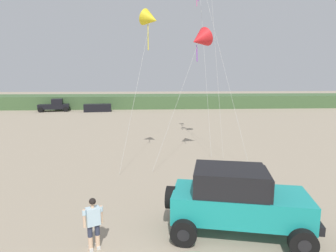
{
  "coord_description": "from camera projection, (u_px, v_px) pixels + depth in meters",
  "views": [
    {
      "loc": [
        -0.43,
        -5.18,
        5.17
      ],
      "look_at": [
        0.17,
        4.2,
        3.59
      ],
      "focal_mm": 30.26,
      "sensor_mm": 36.0,
      "label": 1
    }
  ],
  "objects": [
    {
      "name": "kite_pink_ribbon",
      "position": [
        200.0,
        39.0,
        16.88
      ],
      "size": [
        3.84,
        3.01,
        8.32
      ],
      "color": "red",
      "rests_on": "ground_plane"
    },
    {
      "name": "kite_yellow_diamond",
      "position": [
        150.0,
        19.0,
        16.42
      ],
      "size": [
        2.56,
        3.17,
        9.3
      ],
      "color": "yellow",
      "rests_on": "ground_plane"
    },
    {
      "name": "distant_sedan",
      "position": [
        98.0,
        108.0,
        44.79
      ],
      "size": [
        4.38,
        2.22,
        1.2
      ],
      "primitive_type": "cube",
      "rotation": [
        0.0,
        0.0,
        0.13
      ],
      "color": "black",
      "rests_on": "ground_plane"
    },
    {
      "name": "dune_ridge",
      "position": [
        166.0,
        101.0,
        52.41
      ],
      "size": [
        90.0,
        9.08,
        2.17
      ],
      "primitive_type": "cube",
      "color": "#426038",
      "rests_on": "ground_plane"
    },
    {
      "name": "distant_pickup",
      "position": [
        55.0,
        105.0,
        45.1
      ],
      "size": [
        4.87,
        3.15,
        1.98
      ],
      "color": "black",
      "rests_on": "ground_plane"
    },
    {
      "name": "jeep",
      "position": [
        237.0,
        199.0,
        9.41
      ],
      "size": [
        5.02,
        3.27,
        2.26
      ],
      "color": "teal",
      "rests_on": "ground_plane"
    },
    {
      "name": "person_watching",
      "position": [
        93.0,
        221.0,
        8.52
      ],
      "size": [
        0.57,
        0.43,
        1.67
      ],
      "color": "#DBB28E",
      "rests_on": "ground_plane"
    }
  ]
}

